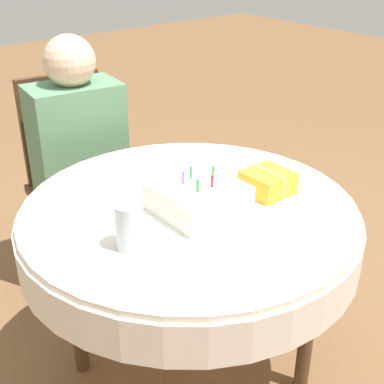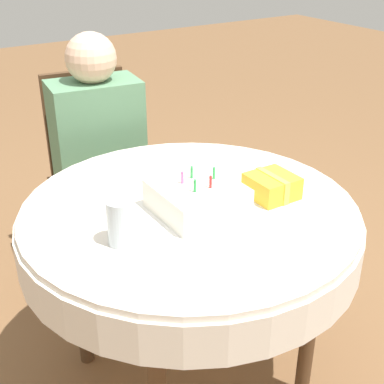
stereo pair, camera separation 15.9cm
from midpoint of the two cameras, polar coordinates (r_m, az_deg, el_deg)
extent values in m
plane|color=brown|center=(2.06, -2.60, -19.13)|extent=(12.00, 12.00, 0.00)
cylinder|color=silver|center=(1.63, -3.12, -1.85)|extent=(1.02, 1.02, 0.02)
cylinder|color=silver|center=(1.67, -3.05, -4.07)|extent=(1.04, 1.04, 0.13)
cylinder|color=#4C331E|center=(1.82, 9.97, -12.31)|extent=(0.05, 0.05, 0.69)
cylinder|color=#4C331E|center=(1.92, -14.87, -10.47)|extent=(0.05, 0.05, 0.69)
cylinder|color=#4C331E|center=(2.15, -1.23, -5.01)|extent=(0.05, 0.05, 0.69)
cube|color=#4C331E|center=(2.38, -13.40, -0.39)|extent=(0.45, 0.45, 0.04)
cube|color=#4C331E|center=(2.44, -15.49, 6.63)|extent=(0.36, 0.08, 0.47)
cylinder|color=#4C331E|center=(2.31, -15.43, -7.94)|extent=(0.04, 0.04, 0.40)
cylinder|color=#4C331E|center=(2.40, -7.57, -5.66)|extent=(0.04, 0.04, 0.40)
cylinder|color=#4C331E|center=(2.59, -17.75, -4.08)|extent=(0.04, 0.04, 0.40)
cylinder|color=#4C331E|center=(2.67, -10.68, -2.19)|extent=(0.04, 0.04, 0.40)
cylinder|color=#DBB293|center=(2.32, -13.67, -6.88)|extent=(0.09, 0.09, 0.44)
cylinder|color=#DBB293|center=(2.37, -9.51, -5.68)|extent=(0.09, 0.09, 0.44)
cube|color=#568460|center=(2.28, -14.08, 5.30)|extent=(0.39, 0.27, 0.47)
sphere|color=#DBB293|center=(2.18, -15.06, 13.31)|extent=(0.20, 0.20, 0.20)
cube|color=white|center=(1.60, -2.16, -2.04)|extent=(0.29, 0.29, 0.00)
cube|color=white|center=(1.57, -2.18, -0.65)|extent=(0.24, 0.24, 0.09)
cylinder|color=green|center=(1.59, -0.60, 2.06)|extent=(0.01, 0.01, 0.04)
cylinder|color=green|center=(1.59, -2.99, 2.04)|extent=(0.01, 0.01, 0.04)
cylinder|color=#D166B2|center=(1.55, -3.90, 1.43)|extent=(0.01, 0.01, 0.04)
cylinder|color=green|center=(1.51, -2.42, 0.61)|extent=(0.01, 0.01, 0.04)
cylinder|color=red|center=(1.53, -0.81, 1.11)|extent=(0.01, 0.01, 0.04)
cylinder|color=silver|center=(1.41, -9.95, -3.68)|extent=(0.08, 0.08, 0.13)
cube|color=gold|center=(1.69, 5.43, 0.98)|extent=(0.14, 0.14, 0.07)
cube|color=#EAE54C|center=(1.69, 5.43, 0.98)|extent=(0.02, 0.14, 0.08)
camera|label=1|loc=(0.08, -92.86, -1.47)|focal=50.00mm
camera|label=2|loc=(0.08, 87.14, 1.47)|focal=50.00mm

